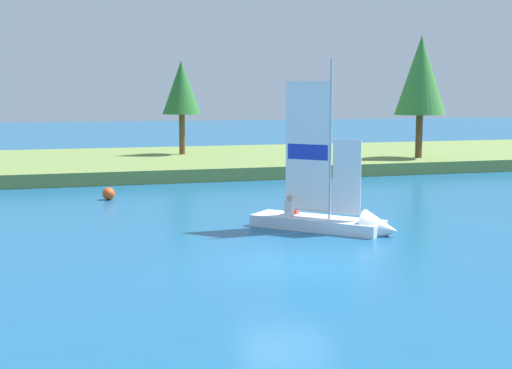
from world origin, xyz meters
The scene contains 6 objects.
ground_plane centered at (0.00, 0.00, 0.00)m, with size 200.00×200.00×0.00m, color #195684.
shore_bank centered at (0.00, 25.61, 0.35)m, with size 80.00×15.73×0.70m, color olive.
shoreline_tree_midleft centered at (1.95, 26.96, 4.93)m, with size 2.46×2.46×5.99m.
shoreline_tree_centre centered at (15.38, 20.50, 5.66)m, with size 3.05×3.05×7.37m.
sailboat centered at (3.19, 3.87, 0.39)m, with size 4.51×4.55×6.16m.
channel_buoy centered at (-3.74, 13.12, 0.27)m, with size 0.54×0.54×0.54m, color #E54C19.
Camera 1 is at (-5.81, -17.27, 4.58)m, focal length 48.61 mm.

